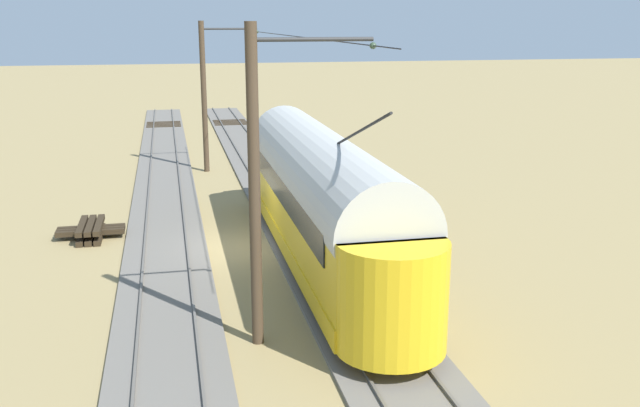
{
  "coord_description": "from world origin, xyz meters",
  "views": [
    {
      "loc": [
        2.21,
        23.48,
        7.69
      ],
      "look_at": [
        -2.82,
        0.26,
        1.52
      ],
      "focal_mm": 39.73,
      "sensor_mm": 36.0,
      "label": 1
    }
  ],
  "objects_px": {
    "catenary_pole_foreground": "(205,94)",
    "spare_tie_stack": "(91,230)",
    "catenary_pole_mid_near": "(258,184)",
    "vintage_streetcar": "(321,195)"
  },
  "relations": [
    {
      "from": "catenary_pole_foreground",
      "to": "spare_tie_stack",
      "type": "height_order",
      "value": "catenary_pole_foreground"
    },
    {
      "from": "catenary_pole_mid_near",
      "to": "spare_tie_stack",
      "type": "height_order",
      "value": "catenary_pole_mid_near"
    },
    {
      "from": "catenary_pole_foreground",
      "to": "catenary_pole_mid_near",
      "type": "xyz_separation_m",
      "value": [
        0.0,
        20.85,
        0.0
      ]
    },
    {
      "from": "catenary_pole_mid_near",
      "to": "spare_tie_stack",
      "type": "xyz_separation_m",
      "value": [
        4.92,
        -9.94,
        -3.74
      ]
    },
    {
      "from": "vintage_streetcar",
      "to": "catenary_pole_foreground",
      "type": "height_order",
      "value": "catenary_pole_foreground"
    },
    {
      "from": "catenary_pole_foreground",
      "to": "vintage_streetcar",
      "type": "bearing_deg",
      "value": 100.08
    },
    {
      "from": "catenary_pole_mid_near",
      "to": "catenary_pole_foreground",
      "type": "bearing_deg",
      "value": -90.0
    },
    {
      "from": "catenary_pole_mid_near",
      "to": "spare_tie_stack",
      "type": "bearing_deg",
      "value": -63.68
    },
    {
      "from": "catenary_pole_foreground",
      "to": "catenary_pole_mid_near",
      "type": "relative_size",
      "value": 1.0
    },
    {
      "from": "spare_tie_stack",
      "to": "vintage_streetcar",
      "type": "bearing_deg",
      "value": 149.92
    }
  ]
}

